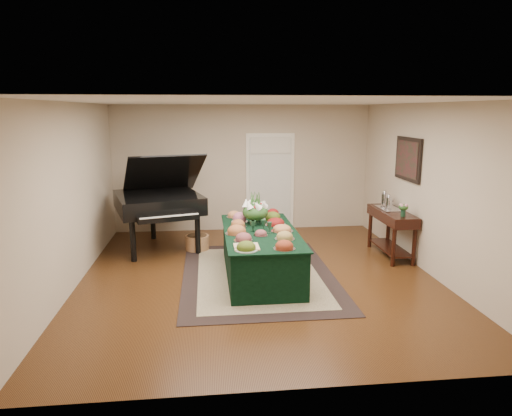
{
  "coord_description": "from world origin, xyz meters",
  "views": [
    {
      "loc": [
        -0.77,
        -6.78,
        2.58
      ],
      "look_at": [
        0.0,
        0.3,
        1.05
      ],
      "focal_mm": 32.0,
      "sensor_mm": 36.0,
      "label": 1
    }
  ],
  "objects": [
    {
      "name": "mahogany_sideboard",
      "position": [
        2.5,
        0.81,
        0.64
      ],
      "size": [
        0.45,
        1.32,
        0.83
      ],
      "color": "black",
      "rests_on": "ground"
    },
    {
      "name": "pink_bouquet",
      "position": [
        2.5,
        0.37,
        0.99
      ],
      "size": [
        0.18,
        0.18,
        0.23
      ],
      "color": "#143220",
      "rests_on": "mahogany_sideboard"
    },
    {
      "name": "kitchen_doorway",
      "position": [
        0.6,
        2.97,
        1.02
      ],
      "size": [
        1.05,
        0.07,
        2.1
      ],
      "color": "white",
      "rests_on": "ground"
    },
    {
      "name": "floral_centerpiece",
      "position": [
        0.01,
        0.51,
        0.99
      ],
      "size": [
        0.44,
        0.44,
        0.44
      ],
      "color": "#143220",
      "rests_on": "buffet_table"
    },
    {
      "name": "wicker_basket",
      "position": [
        -0.98,
        1.55,
        0.14
      ],
      "size": [
        0.44,
        0.44,
        0.28
      ],
      "primitive_type": "cylinder",
      "color": "#98653D",
      "rests_on": "ground"
    },
    {
      "name": "tea_service",
      "position": [
        2.5,
        1.08,
        0.95
      ],
      "size": [
        0.34,
        0.58,
        0.3
      ],
      "color": "silver",
      "rests_on": "mahogany_sideboard"
    },
    {
      "name": "green_goblets",
      "position": [
        0.03,
        0.01,
        0.82
      ],
      "size": [
        0.33,
        0.23,
        0.18
      ],
      "color": "#143220",
      "rests_on": "buffet_table"
    },
    {
      "name": "buffet_table",
      "position": [
        0.04,
        0.06,
        0.37
      ],
      "size": [
        1.14,
        2.4,
        0.73
      ],
      "color": "black",
      "rests_on": "ground"
    },
    {
      "name": "wall_painting",
      "position": [
        2.72,
        0.81,
        1.75
      ],
      "size": [
        0.05,
        0.95,
        0.75
      ],
      "color": "black",
      "rests_on": "ground"
    },
    {
      "name": "ground",
      "position": [
        0.0,
        0.0,
        0.0
      ],
      "size": [
        6.0,
        6.0,
        0.0
      ],
      "primitive_type": "plane",
      "color": "black",
      "rests_on": "ground"
    },
    {
      "name": "area_rug",
      "position": [
        0.01,
        0.06,
        0.01
      ],
      "size": [
        2.38,
        3.33,
        0.01
      ],
      "color": "black",
      "rests_on": "ground"
    },
    {
      "name": "cutting_board",
      "position": [
        -0.25,
        -0.78,
        0.77
      ],
      "size": [
        0.34,
        0.34,
        0.1
      ],
      "color": "tan",
      "rests_on": "buffet_table"
    },
    {
      "name": "grand_piano",
      "position": [
        -1.68,
        1.74,
        0.91
      ],
      "size": [
        1.87,
        2.07,
        1.8
      ],
      "color": "black",
      "rests_on": "ground"
    },
    {
      "name": "food_platters",
      "position": [
        0.04,
        0.14,
        0.78
      ],
      "size": [
        1.06,
        2.27,
        0.13
      ],
      "color": "#B3BDB3",
      "rests_on": "buffet_table"
    }
  ]
}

